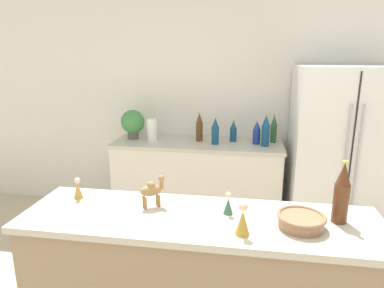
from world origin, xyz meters
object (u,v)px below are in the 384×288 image
at_px(back_bottle_0, 266,131).
at_px(wine_bottle, 342,193).
at_px(camel_figurine, 152,189).
at_px(wise_man_figurine_blue, 228,205).
at_px(back_bottle_2, 257,133).
at_px(back_bottle_4, 274,129).
at_px(potted_plant, 133,123).
at_px(back_bottle_1, 233,131).
at_px(wise_man_figurine_crimson, 78,189).
at_px(fruit_bowl, 301,220).
at_px(wise_man_figurine_purple, 243,221).
at_px(refrigerator, 339,155).
at_px(back_bottle_5, 215,131).
at_px(back_bottle_3, 199,127).
at_px(paper_towel_roll, 152,130).

height_order(back_bottle_0, wine_bottle, wine_bottle).
xyz_separation_m(camel_figurine, wise_man_figurine_blue, (0.40, -0.02, -0.05)).
bearing_deg(back_bottle_2, wine_bottle, -79.28).
bearing_deg(camel_figurine, back_bottle_4, 68.53).
relative_size(potted_plant, wine_bottle, 1.02).
bearing_deg(camel_figurine, potted_plant, 111.66).
bearing_deg(camel_figurine, back_bottle_1, 79.71).
distance_m(back_bottle_0, wise_man_figurine_crimson, 2.05).
bearing_deg(back_bottle_4, wise_man_figurine_crimson, -122.38).
bearing_deg(wise_man_figurine_crimson, camel_figurine, -4.81).
bearing_deg(potted_plant, back_bottle_1, 2.81).
xyz_separation_m(back_bottle_2, fruit_bowl, (0.16, -1.94, 0.03)).
bearing_deg(wise_man_figurine_purple, back_bottle_4, 82.52).
bearing_deg(potted_plant, refrigerator, -2.81).
relative_size(back_bottle_0, back_bottle_1, 1.42).
relative_size(back_bottle_2, fruit_bowl, 1.09).
bearing_deg(camel_figurine, back_bottle_5, 84.57).
relative_size(back_bottle_3, fruit_bowl, 1.37).
relative_size(refrigerator, back_bottle_3, 5.46).
bearing_deg(back_bottle_0, camel_figurine, -110.75).
height_order(refrigerator, back_bottle_4, refrigerator).
height_order(refrigerator, back_bottle_5, refrigerator).
bearing_deg(fruit_bowl, back_bottle_1, 101.31).
distance_m(wise_man_figurine_blue, wise_man_figurine_purple, 0.21).
bearing_deg(back_bottle_2, wise_man_figurine_crimson, -119.67).
bearing_deg(back_bottle_5, back_bottle_2, 10.22).
xyz_separation_m(back_bottle_3, fruit_bowl, (0.76, -1.98, -0.01)).
height_order(potted_plant, wine_bottle, wine_bottle).
distance_m(fruit_bowl, camel_figurine, 0.76).
distance_m(back_bottle_3, wise_man_figurine_blue, 1.94).
bearing_deg(wine_bottle, paper_towel_roll, 128.83).
xyz_separation_m(potted_plant, camel_figurine, (0.73, -1.84, 0.03)).
bearing_deg(paper_towel_roll, wise_man_figurine_crimson, -88.19).
height_order(potted_plant, back_bottle_2, potted_plant).
distance_m(refrigerator, wine_bottle, 1.84).
bearing_deg(back_bottle_1, back_bottle_2, -14.75).
height_order(wine_bottle, fruit_bowl, wine_bottle).
relative_size(back_bottle_2, back_bottle_5, 0.88).
relative_size(back_bottle_1, fruit_bowl, 1.02).
bearing_deg(back_bottle_2, back_bottle_3, 176.32).
distance_m(back_bottle_3, back_bottle_5, 0.21).
relative_size(refrigerator, back_bottle_2, 6.88).
bearing_deg(refrigerator, back_bottle_1, 171.40).
distance_m(back_bottle_3, wise_man_figurine_purple, 2.15).
xyz_separation_m(back_bottle_0, back_bottle_4, (0.09, 0.16, -0.01)).
xyz_separation_m(wine_bottle, camel_figurine, (-0.93, 0.02, -0.05)).
distance_m(back_bottle_1, back_bottle_3, 0.36).
bearing_deg(camel_figurine, back_bottle_3, 90.36).
xyz_separation_m(wine_bottle, wise_man_figurine_purple, (-0.46, -0.20, -0.08)).
distance_m(paper_towel_roll, back_bottle_1, 0.85).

